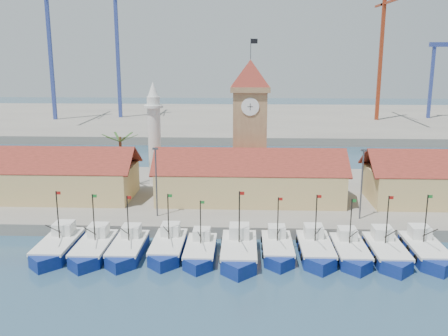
{
  "coord_description": "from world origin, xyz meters",
  "views": [
    {
      "loc": [
        -0.79,
        -49.2,
        22.24
      ],
      "look_at": [
        -3.58,
        18.0,
        6.58
      ],
      "focal_mm": 40.0,
      "sensor_mm": 36.0,
      "label": 1
    }
  ],
  "objects_px": {
    "boat_0": "(57,248)",
    "minaret": "(154,134)",
    "boat_5": "(239,253)",
    "clock_tower": "(250,122)"
  },
  "relations": [
    {
      "from": "minaret",
      "to": "boat_5",
      "type": "bearing_deg",
      "value": -62.29
    },
    {
      "from": "boat_0",
      "to": "minaret",
      "type": "height_order",
      "value": "minaret"
    },
    {
      "from": "boat_0",
      "to": "clock_tower",
      "type": "xyz_separation_m",
      "value": [
        21.71,
        23.53,
        11.18
      ]
    },
    {
      "from": "boat_0",
      "to": "clock_tower",
      "type": "height_order",
      "value": "clock_tower"
    },
    {
      "from": "clock_tower",
      "to": "minaret",
      "type": "bearing_deg",
      "value": 172.39
    },
    {
      "from": "boat_0",
      "to": "minaret",
      "type": "relative_size",
      "value": 0.61
    },
    {
      "from": "boat_0",
      "to": "boat_5",
      "type": "distance_m",
      "value": 20.45
    },
    {
      "from": "boat_0",
      "to": "boat_5",
      "type": "height_order",
      "value": "boat_5"
    },
    {
      "from": "boat_5",
      "to": "minaret",
      "type": "height_order",
      "value": "minaret"
    },
    {
      "from": "boat_5",
      "to": "clock_tower",
      "type": "distance_m",
      "value": 26.61
    }
  ]
}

